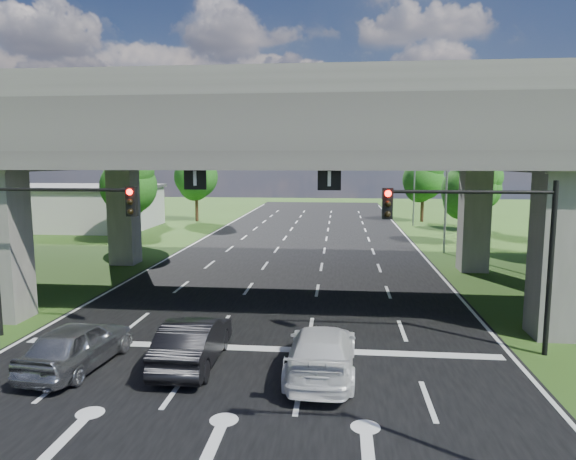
% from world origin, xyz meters
% --- Properties ---
extents(ground, '(160.00, 160.00, 0.00)m').
position_xyz_m(ground, '(0.00, 0.00, 0.00)').
color(ground, '#2F4E19').
rests_on(ground, ground).
extents(road, '(18.00, 120.00, 0.03)m').
position_xyz_m(road, '(0.00, 10.00, 0.01)').
color(road, black).
rests_on(road, ground).
extents(overpass, '(80.00, 15.00, 10.00)m').
position_xyz_m(overpass, '(0.00, 12.00, 7.92)').
color(overpass, '#353230').
rests_on(overpass, ground).
extents(warehouse, '(20.00, 10.00, 4.00)m').
position_xyz_m(warehouse, '(-26.00, 35.00, 2.00)').
color(warehouse, '#9E9E99').
rests_on(warehouse, ground).
extents(signal_right, '(5.76, 0.54, 6.00)m').
position_xyz_m(signal_right, '(7.82, 3.94, 4.19)').
color(signal_right, black).
rests_on(signal_right, ground).
extents(signal_left, '(5.76, 0.54, 6.00)m').
position_xyz_m(signal_left, '(-7.82, 3.94, 4.19)').
color(signal_left, black).
rests_on(signal_left, ground).
extents(streetlight_far, '(3.38, 0.25, 10.00)m').
position_xyz_m(streetlight_far, '(10.10, 24.00, 5.85)').
color(streetlight_far, gray).
rests_on(streetlight_far, ground).
extents(streetlight_beyond, '(3.38, 0.25, 10.00)m').
position_xyz_m(streetlight_beyond, '(10.10, 40.00, 5.85)').
color(streetlight_beyond, gray).
rests_on(streetlight_beyond, ground).
extents(tree_left_near, '(4.50, 4.50, 7.80)m').
position_xyz_m(tree_left_near, '(-13.95, 26.00, 4.82)').
color(tree_left_near, black).
rests_on(tree_left_near, ground).
extents(tree_left_mid, '(3.91, 3.90, 6.76)m').
position_xyz_m(tree_left_mid, '(-16.95, 34.00, 4.17)').
color(tree_left_mid, black).
rests_on(tree_left_mid, ground).
extents(tree_left_far, '(4.80, 4.80, 8.32)m').
position_xyz_m(tree_left_far, '(-12.95, 42.00, 5.14)').
color(tree_left_far, black).
rests_on(tree_left_far, ground).
extents(tree_right_near, '(4.20, 4.20, 7.28)m').
position_xyz_m(tree_right_near, '(13.05, 28.00, 4.50)').
color(tree_right_near, black).
rests_on(tree_right_near, ground).
extents(tree_right_mid, '(3.91, 3.90, 6.76)m').
position_xyz_m(tree_right_mid, '(16.05, 36.00, 4.17)').
color(tree_right_mid, black).
rests_on(tree_right_mid, ground).
extents(tree_right_far, '(4.50, 4.50, 7.80)m').
position_xyz_m(tree_right_far, '(12.05, 44.00, 4.82)').
color(tree_right_far, black).
rests_on(tree_right_far, ground).
extents(car_silver, '(2.26, 4.67, 1.54)m').
position_xyz_m(car_silver, '(-5.40, 1.21, 0.80)').
color(car_silver, '#95969C').
rests_on(car_silver, road).
extents(car_dark, '(1.69, 4.70, 1.54)m').
position_xyz_m(car_dark, '(-1.80, 1.88, 0.80)').
color(car_dark, black).
rests_on(car_dark, road).
extents(car_white, '(2.19, 5.15, 1.48)m').
position_xyz_m(car_white, '(2.39, 1.52, 0.77)').
color(car_white, silver).
rests_on(car_white, road).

